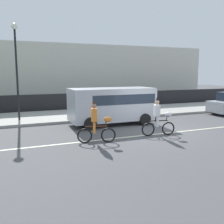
# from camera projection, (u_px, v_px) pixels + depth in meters

# --- Properties ---
(ground_plane) EXTENTS (80.00, 80.00, 0.00)m
(ground_plane) POSITION_uv_depth(u_px,v_px,m) (154.00, 132.00, 13.82)
(ground_plane) COLOR #4C4C4F
(road_centre_line) EXTENTS (36.00, 0.14, 0.01)m
(road_centre_line) POSITION_uv_depth(u_px,v_px,m) (160.00, 134.00, 13.37)
(road_centre_line) COLOR beige
(road_centre_line) RESTS_ON ground
(sidewalk_curb) EXTENTS (60.00, 5.00, 0.15)m
(sidewalk_curb) POSITION_uv_depth(u_px,v_px,m) (108.00, 113.00, 19.74)
(sidewalk_curb) COLOR #9E9B93
(sidewalk_curb) RESTS_ON ground
(fence_line) EXTENTS (40.00, 0.08, 1.40)m
(fence_line) POSITION_uv_depth(u_px,v_px,m) (96.00, 101.00, 22.29)
(fence_line) COLOR black
(fence_line) RESTS_ON ground
(building_backdrop) EXTENTS (28.00, 8.00, 5.92)m
(building_backdrop) POSITION_uv_depth(u_px,v_px,m) (77.00, 74.00, 30.09)
(building_backdrop) COLOR beige
(building_backdrop) RESTS_ON ground
(parade_cyclist_orange) EXTENTS (1.67, 0.63, 1.92)m
(parade_cyclist_orange) POSITION_uv_depth(u_px,v_px,m) (97.00, 124.00, 11.53)
(parade_cyclist_orange) COLOR black
(parade_cyclist_orange) RESTS_ON ground
(parade_cyclist_zebra) EXTENTS (1.70, 0.54, 1.92)m
(parade_cyclist_zebra) POSITION_uv_depth(u_px,v_px,m) (159.00, 119.00, 12.87)
(parade_cyclist_zebra) COLOR black
(parade_cyclist_zebra) RESTS_ON ground
(parked_van_silver) EXTENTS (5.00, 2.22, 2.18)m
(parked_van_silver) POSITION_uv_depth(u_px,v_px,m) (113.00, 103.00, 15.63)
(parked_van_silver) COLOR silver
(parked_van_silver) RESTS_ON ground
(street_lamp_post) EXTENTS (0.36, 0.36, 5.86)m
(street_lamp_post) POSITION_uv_depth(u_px,v_px,m) (16.00, 58.00, 15.91)
(street_lamp_post) COLOR black
(street_lamp_post) RESTS_ON sidewalk_curb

